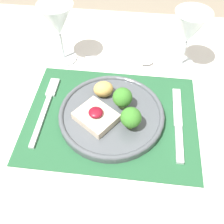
{
  "coord_description": "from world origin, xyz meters",
  "views": [
    {
      "loc": [
        0.05,
        -0.39,
        1.27
      ],
      "look_at": [
        0.0,
        0.0,
        0.78
      ],
      "focal_mm": 42.0,
      "sensor_mm": 36.0,
      "label": 1
    }
  ],
  "objects_px": {
    "dinner_plate": "(112,113)",
    "knife": "(178,127)",
    "fork": "(47,105)",
    "wine_glass_near": "(190,30)",
    "spoon": "(134,60)",
    "wine_glass_far": "(58,22)"
  },
  "relations": [
    {
      "from": "fork",
      "to": "spoon",
      "type": "bearing_deg",
      "value": 45.91
    },
    {
      "from": "spoon",
      "to": "wine_glass_near",
      "type": "height_order",
      "value": "wine_glass_near"
    },
    {
      "from": "dinner_plate",
      "to": "wine_glass_far",
      "type": "bearing_deg",
      "value": 129.31
    },
    {
      "from": "dinner_plate",
      "to": "knife",
      "type": "distance_m",
      "value": 0.16
    },
    {
      "from": "fork",
      "to": "wine_glass_near",
      "type": "height_order",
      "value": "wine_glass_near"
    },
    {
      "from": "dinner_plate",
      "to": "wine_glass_near",
      "type": "height_order",
      "value": "wine_glass_near"
    },
    {
      "from": "fork",
      "to": "knife",
      "type": "height_order",
      "value": "knife"
    },
    {
      "from": "spoon",
      "to": "wine_glass_near",
      "type": "relative_size",
      "value": 1.2
    },
    {
      "from": "fork",
      "to": "spoon",
      "type": "relative_size",
      "value": 1.09
    },
    {
      "from": "knife",
      "to": "wine_glass_far",
      "type": "height_order",
      "value": "wine_glass_far"
    },
    {
      "from": "knife",
      "to": "wine_glass_far",
      "type": "relative_size",
      "value": 1.27
    },
    {
      "from": "dinner_plate",
      "to": "wine_glass_far",
      "type": "relative_size",
      "value": 1.47
    },
    {
      "from": "fork",
      "to": "wine_glass_near",
      "type": "xyz_separation_m",
      "value": [
        0.34,
        0.2,
        0.11
      ]
    },
    {
      "from": "fork",
      "to": "spoon",
      "type": "xyz_separation_m",
      "value": [
        0.21,
        0.2,
        -0.0
      ]
    },
    {
      "from": "fork",
      "to": "spoon",
      "type": "distance_m",
      "value": 0.29
    },
    {
      "from": "dinner_plate",
      "to": "wine_glass_far",
      "type": "height_order",
      "value": "wine_glass_far"
    },
    {
      "from": "wine_glass_near",
      "to": "wine_glass_far",
      "type": "relative_size",
      "value": 0.97
    },
    {
      "from": "fork",
      "to": "knife",
      "type": "relative_size",
      "value": 1.0
    },
    {
      "from": "fork",
      "to": "wine_glass_far",
      "type": "bearing_deg",
      "value": 91.88
    },
    {
      "from": "wine_glass_far",
      "to": "dinner_plate",
      "type": "bearing_deg",
      "value": -50.69
    },
    {
      "from": "fork",
      "to": "spoon",
      "type": "height_order",
      "value": "spoon"
    },
    {
      "from": "dinner_plate",
      "to": "knife",
      "type": "relative_size",
      "value": 1.16
    }
  ]
}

